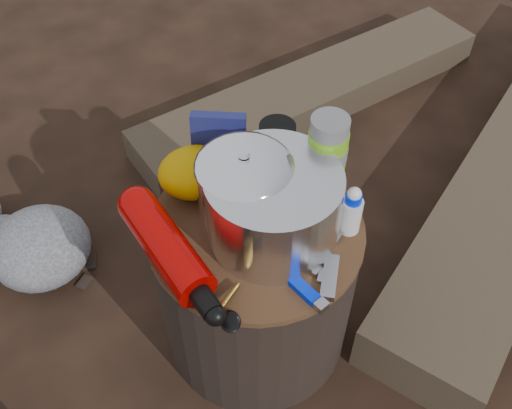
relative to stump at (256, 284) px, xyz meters
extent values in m
plane|color=black|center=(0.00, 0.00, -0.20)|extent=(60.00, 60.00, 0.00)
cylinder|color=black|center=(0.00, 0.00, 0.00)|extent=(0.44, 0.44, 0.41)
cube|color=#403427|center=(0.40, 0.83, -0.15)|extent=(1.33, 0.70, 0.11)
cylinder|color=silver|center=(0.03, -0.02, 0.28)|extent=(0.26, 0.26, 0.16)
cylinder|color=white|center=(-0.02, 0.02, 0.30)|extent=(0.19, 0.19, 0.19)
cylinder|color=#6AB119|center=(0.16, 0.06, 0.31)|extent=(0.08, 0.08, 0.20)
cylinder|color=black|center=(0.09, 0.17, 0.26)|extent=(0.08, 0.08, 0.11)
ellipsoid|color=#C18B00|center=(-0.10, 0.13, 0.26)|extent=(0.16, 0.13, 0.11)
cube|color=navy|center=(-0.04, 0.18, 0.28)|extent=(0.12, 0.06, 0.15)
cube|color=#0022E6|center=(0.05, -0.17, 0.21)|extent=(0.06, 0.09, 0.02)
cube|color=#A9A9AD|center=(0.11, -0.15, 0.21)|extent=(0.07, 0.10, 0.01)
cylinder|color=silver|center=(0.18, -0.04, 0.26)|extent=(0.04, 0.04, 0.10)
camera|label=1|loc=(-0.17, -0.75, 1.15)|focal=41.78mm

